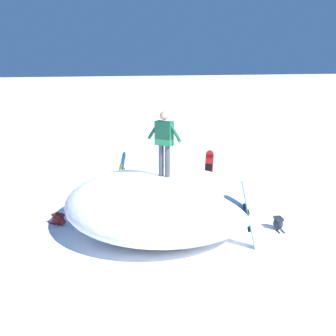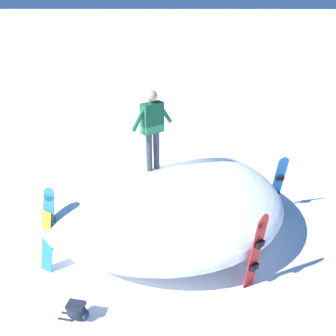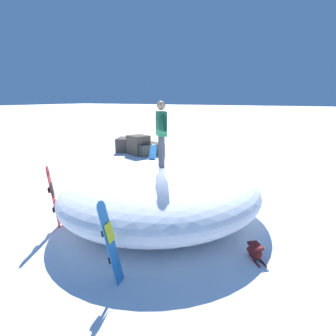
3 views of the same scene
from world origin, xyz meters
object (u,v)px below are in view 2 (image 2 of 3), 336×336
snowboard_primary_upright (256,251)px  backpack_near (191,168)px  snowboard_secondary_upright (48,229)px  backpack_far (77,311)px  snowboarder_standing (152,125)px  snowboard_tertiary_upright (278,183)px

snowboard_primary_upright → backpack_near: bearing=-79.4°
snowboard_primary_upright → backpack_near: snowboard_primary_upright is taller
snowboard_secondary_upright → backpack_far: 1.77m
snowboarder_standing → snowboard_tertiary_upright: bearing=-168.6°
snowboard_tertiary_upright → backpack_near: size_ratio=2.73×
snowboard_primary_upright → snowboard_secondary_upright: (3.94, -0.61, 0.02)m
backpack_near → backpack_far: (2.19, 5.78, 0.01)m
backpack_near → backpack_far: 6.18m
snowboard_primary_upright → snowboard_secondary_upright: snowboard_secondary_upright is taller
backpack_far → snowboarder_standing: bearing=-111.7°
backpack_near → snowboard_tertiary_upright: bearing=132.2°
snowboard_primary_upright → backpack_near: size_ratio=2.90×
snowboard_primary_upright → snowboard_tertiary_upright: (-1.09, -2.76, -0.05)m
snowboard_primary_upright → backpack_far: (3.12, 0.79, -0.68)m
snowboard_secondary_upright → backpack_near: (-3.01, -4.38, -0.72)m
snowboard_secondary_upright → backpack_near: bearing=-124.5°
snowboard_tertiary_upright → backpack_far: bearing=40.2°
snowboard_primary_upright → backpack_near: 5.12m
snowboarder_standing → backpack_far: 3.93m
snowboard_tertiary_upright → backpack_near: (2.02, -2.23, -0.64)m
snowboarder_standing → snowboard_secondary_upright: (1.99, 1.54, -1.62)m
snowboarder_standing → snowboard_secondary_upright: size_ratio=1.05×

